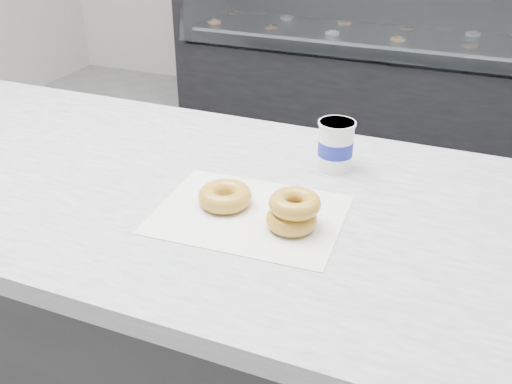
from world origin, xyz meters
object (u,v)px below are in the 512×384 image
Objects in this scene: counter at (132,328)px; donut_stack at (293,211)px; coffee_cup at (336,145)px; display_case at (369,48)px; donut_single at (225,196)px.

donut_stack reaches higher than counter.
coffee_cup is at bearing 89.07° from donut_stack.
coffee_cup is at bearing -80.10° from display_case.
donut_single is at bearing -83.94° from display_case.
display_case is at bearing 98.91° from donut_stack.
donut_single is 0.28m from coffee_cup.
donut_stack is at bearing -10.39° from donut_single.
donut_single is at bearing 169.61° from donut_stack.
donut_single is at bearing -8.99° from counter.
donut_single is 0.79× the size of donut_stack.
counter is at bearing 171.01° from donut_single.
counter is 0.69m from coffee_cup.
donut_stack is at bearing -9.45° from counter.
donut_single is (0.29, -2.77, 0.43)m from display_case.
donut_stack is (0.14, -0.03, 0.01)m from donut_single.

